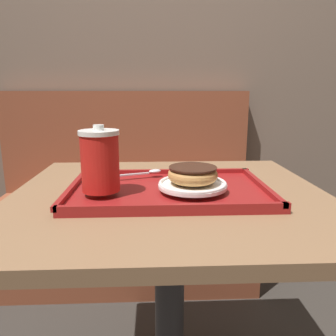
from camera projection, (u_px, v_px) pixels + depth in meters
wall_behind at (160, 54)px, 1.79m from camera, size 8.00×0.05×2.40m
booth_bench at (126, 221)px, 1.76m from camera, size 1.33×0.44×1.00m
cafe_table at (170, 260)px, 0.87m from camera, size 0.79×0.73×0.75m
serving_tray at (168, 190)px, 0.81m from camera, size 0.48×0.32×0.02m
coffee_cup_front at (100, 160)px, 0.74m from camera, size 0.09×0.09×0.15m
plate_with_chocolate_donut at (193, 184)px, 0.78m from camera, size 0.16×0.16×0.01m
donut_chocolate_glazed at (193, 174)px, 0.77m from camera, size 0.12×0.12×0.04m
spoon at (146, 172)px, 0.91m from camera, size 0.16×0.07×0.01m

